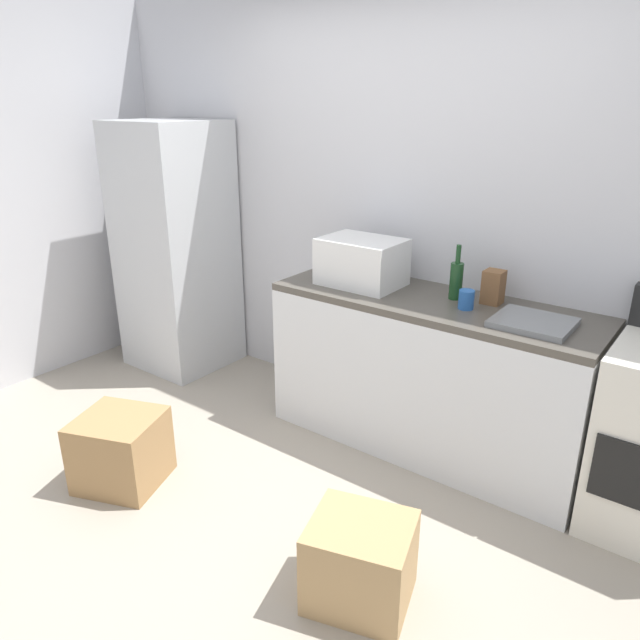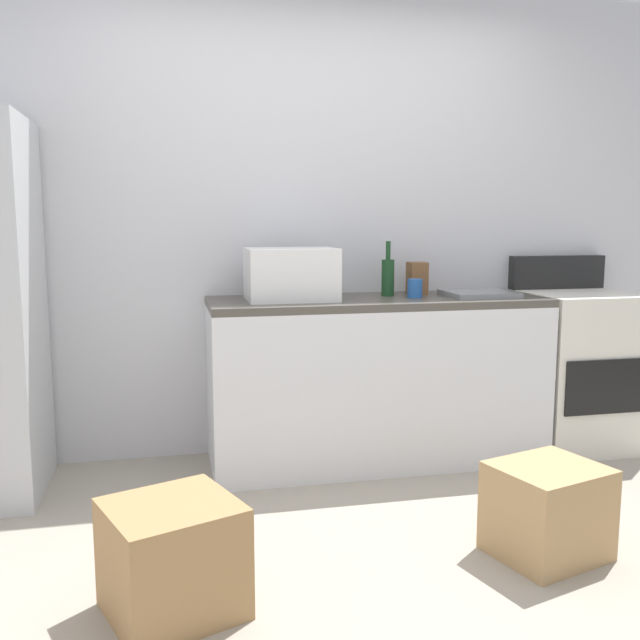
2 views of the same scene
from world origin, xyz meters
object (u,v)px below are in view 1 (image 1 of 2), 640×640
microwave (362,262)px  coffee_mug (466,300)px  wine_bottle (456,279)px  cardboard_box_medium (121,450)px  refrigerator (176,248)px  knife_block (493,287)px  cardboard_box_large (360,563)px

microwave → coffee_mug: bearing=-3.0°
wine_bottle → cardboard_box_medium: 2.00m
refrigerator → cardboard_box_medium: size_ratio=4.34×
refrigerator → cardboard_box_medium: (0.94, -1.25, -0.70)m
coffee_mug → knife_block: size_ratio=0.56×
knife_block → cardboard_box_medium: knife_block is taller
refrigerator → knife_block: size_ratio=9.91×
knife_block → cardboard_box_large: bearing=-87.4°
cardboard_box_large → cardboard_box_medium: size_ratio=0.98×
microwave → knife_block: size_ratio=2.56×
refrigerator → wine_bottle: refrigerator is taller
wine_bottle → cardboard_box_large: (0.25, -1.29, -0.83)m
coffee_mug → cardboard_box_large: 1.41m
coffee_mug → cardboard_box_large: (0.13, -1.17, -0.77)m
refrigerator → knife_block: (2.32, 0.18, 0.10)m
cardboard_box_large → cardboard_box_medium: bearing=-176.4°
coffee_mug → cardboard_box_large: coffee_mug is taller
wine_bottle → cardboard_box_large: wine_bottle is taller
cardboard_box_medium → knife_block: bearing=46.0°
wine_bottle → coffee_mug: 0.17m
microwave → cardboard_box_medium: bearing=-116.1°
wine_bottle → cardboard_box_medium: bearing=-130.8°
refrigerator → microwave: bearing=1.9°
wine_bottle → cardboard_box_medium: (-1.19, -1.38, -0.82)m
cardboard_box_medium → wine_bottle: bearing=49.2°
microwave → coffee_mug: (0.67, -0.03, -0.09)m
refrigerator → cardboard_box_large: 2.74m
wine_bottle → coffee_mug: size_ratio=3.00×
microwave → coffee_mug: 0.67m
coffee_mug → cardboard_box_medium: coffee_mug is taller
coffee_mug → cardboard_box_medium: bearing=-135.9°
microwave → knife_block: 0.76m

